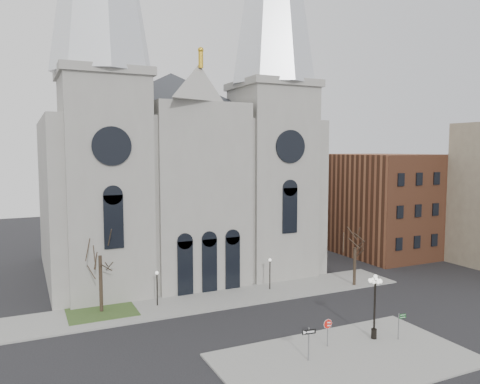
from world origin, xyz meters
name	(u,v)px	position (x,y,z in m)	size (l,w,h in m)	color
ground	(273,341)	(0.00, 0.00, 0.00)	(160.00, 160.00, 0.00)	black
sidewalk_near	(346,359)	(3.00, -5.00, 0.07)	(18.00, 10.00, 0.14)	gray
sidewalk_far	(219,299)	(0.00, 11.00, 0.07)	(40.00, 6.00, 0.14)	gray
grass_patch	(102,312)	(-11.00, 12.00, 0.09)	(6.00, 5.00, 0.18)	#314D21
cathedral	(179,117)	(0.00, 22.86, 18.48)	(33.00, 26.66, 54.00)	gray
bg_building_brick	(380,203)	(30.00, 22.00, 7.00)	(14.00, 18.00, 14.00)	brown
tree_left	(100,252)	(-11.00, 12.00, 5.58)	(3.20, 3.20, 7.50)	black
tree_right	(355,245)	(15.00, 9.00, 4.47)	(3.20, 3.20, 6.00)	black
ped_lamp_left	(157,282)	(-6.00, 11.50, 2.33)	(0.32, 0.32, 3.26)	black
ped_lamp_right	(270,269)	(6.00, 11.50, 2.33)	(0.32, 0.32, 3.26)	black
stop_sign	(328,326)	(3.00, -2.82, 1.66)	(0.71, 0.32, 2.10)	slate
globe_lamp	(375,298)	(7.10, -3.17, 3.31)	(1.27, 1.27, 5.05)	black
one_way_sign	(309,339)	(0.43, -4.19, 1.70)	(1.02, 0.17, 2.33)	slate
street_name_sign	(400,324)	(8.76, -4.10, 1.36)	(0.65, 0.13, 2.05)	slate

